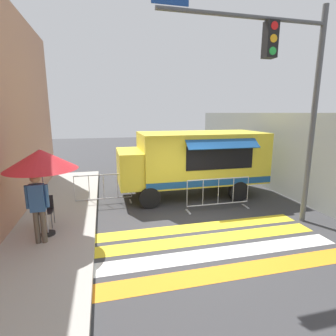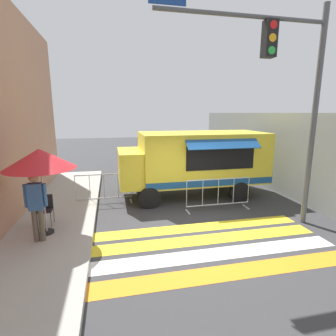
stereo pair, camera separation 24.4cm
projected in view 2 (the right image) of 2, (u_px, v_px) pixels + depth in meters
ground_plane at (196, 230)px, 7.63m from camera, size 60.00×60.00×0.00m
sidewalk_left at (2, 246)px, 6.54m from camera, size 4.40×16.00×0.17m
concrete_wall_right at (279, 153)px, 11.12m from camera, size 0.20×16.00×3.34m
crosswalk_painted at (208, 246)px, 6.67m from camera, size 6.40×2.84×0.01m
food_truck at (191, 159)px, 10.51m from camera, size 5.78×2.83×2.58m
traffic_signal_pole at (288, 80)px, 7.10m from camera, size 4.86×0.29×6.20m
patio_umbrella at (40, 159)px, 6.64m from camera, size 1.77×1.77×2.29m
folding_chair at (45, 207)px, 7.53m from camera, size 0.41×0.41×0.86m
vendor_person at (36, 203)px, 6.42m from camera, size 0.53×0.23×1.77m
barricade_front at (218, 194)px, 9.08m from camera, size 2.31×0.44×1.13m
barricade_side at (104, 189)px, 9.77m from camera, size 2.08×0.44×1.13m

